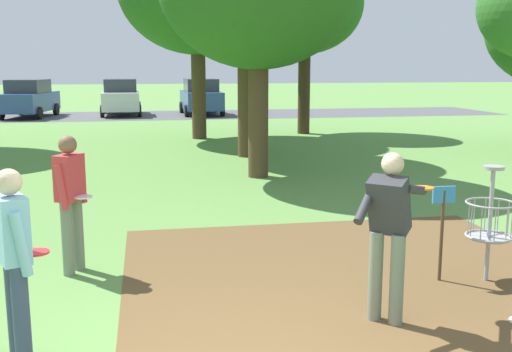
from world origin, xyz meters
The scene contains 10 objects.
dirt_tee_pad centered at (1.84, 2.48, 0.00)m, with size 5.52×5.08×0.01m, color brown.
disc_golf_basket centered at (3.30, 2.03, 0.75)m, with size 0.98×0.58×1.39m.
player_foreground_watching centered at (-1.70, 0.86, 0.97)m, with size 0.45×0.49×1.71m.
player_waiting_left centered at (1.72, 1.13, 0.99)m, with size 1.05×0.70×1.71m.
player_waiting_right centered at (-1.51, 3.22, 0.97)m, with size 0.45×0.49×1.71m.
tree_far_left centered at (5.27, 17.79, 4.69)m, with size 4.23×4.23×6.52m.
parking_lot_strip centered at (0.00, 27.26, 0.00)m, with size 36.00×6.00×0.01m, color #4C4C51.
parked_car_leftmost centered at (-6.16, 27.20, 0.92)m, with size 2.47×4.44×1.84m.
parked_car_center_left centered at (-1.76, 27.73, 0.92)m, with size 2.03×4.23×1.84m.
parked_car_center_right centered at (2.31, 27.35, 0.92)m, with size 2.09×4.26×1.84m.
Camera 1 is at (-0.59, -4.29, 2.54)m, focal length 42.61 mm.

